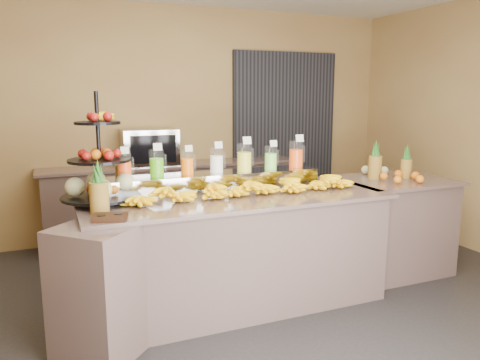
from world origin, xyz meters
TOP-DOWN VIEW (x-y plane):
  - ground at (0.00, 0.00)m, footprint 6.00×6.00m
  - room_envelope at (0.19, 0.79)m, footprint 6.04×5.02m
  - buffet_counter at (-0.12, 0.26)m, footprint 2.75×1.25m
  - right_counter at (1.70, 0.40)m, footprint 1.08×0.88m
  - back_ledge at (0.00, 2.25)m, footprint 3.10×0.55m
  - pitcher_tray at (-0.07, 0.58)m, footprint 1.85×0.30m
  - juice_pitcher_orange_a at (-0.85, 0.58)m, footprint 0.11×0.12m
  - juice_pitcher_green at (-0.59, 0.58)m, footprint 0.12×0.12m
  - juice_pitcher_orange_b at (-0.33, 0.58)m, footprint 0.11×0.11m
  - juice_pitcher_milk at (-0.07, 0.58)m, footprint 0.12×0.12m
  - juice_pitcher_lemon at (0.19, 0.58)m, footprint 0.13×0.14m
  - juice_pitcher_lime at (0.45, 0.58)m, footprint 0.11×0.12m
  - juice_pitcher_orange_c at (0.71, 0.58)m, footprint 0.13×0.14m
  - banana_heap at (0.11, 0.28)m, footprint 1.99×0.18m
  - fruit_stand at (-1.01, 0.46)m, footprint 0.66×0.66m
  - condiment_caddy at (-1.06, -0.08)m, footprint 0.26×0.22m
  - pineapple_left_a at (-1.10, 0.11)m, footprint 0.13×0.13m
  - pineapple_left_b at (-0.84, 0.69)m, footprint 0.13×0.13m
  - right_fruit_pile at (1.69, 0.35)m, footprint 0.42×0.40m
  - oven_warmer at (-0.30, 2.25)m, footprint 0.64×0.46m

SIDE VIEW (x-z plane):
  - ground at x=0.00m, z-range 0.00..0.00m
  - buffet_counter at x=-0.12m, z-range 0.00..0.93m
  - back_ledge at x=0.00m, z-range 0.00..0.93m
  - right_counter at x=1.70m, z-range 0.00..0.93m
  - condiment_caddy at x=-1.06m, z-range 0.93..0.96m
  - banana_heap at x=0.11m, z-range 0.92..1.08m
  - right_fruit_pile at x=1.69m, z-range 0.89..1.11m
  - pitcher_tray at x=-0.07m, z-range 0.93..1.08m
  - pineapple_left_a at x=-1.10m, z-range 0.88..1.26m
  - pineapple_left_b at x=-0.84m, z-range 0.88..1.29m
  - oven_warmer at x=-0.30m, z-range 0.93..1.35m
  - fruit_stand at x=-1.01m, z-range 0.73..1.56m
  - juice_pitcher_orange_b at x=-0.33m, z-range 1.04..1.30m
  - juice_pitcher_orange_a at x=-0.85m, z-range 1.04..1.31m
  - juice_pitcher_lime at x=0.45m, z-range 1.04..1.31m
  - juice_pitcher_milk at x=-0.07m, z-range 1.03..1.32m
  - juice_pitcher_green at x=-0.59m, z-range 1.03..1.32m
  - juice_pitcher_lemon at x=0.19m, z-range 1.03..1.35m
  - juice_pitcher_orange_c at x=0.71m, z-range 1.03..1.35m
  - room_envelope at x=0.19m, z-range 0.47..3.29m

